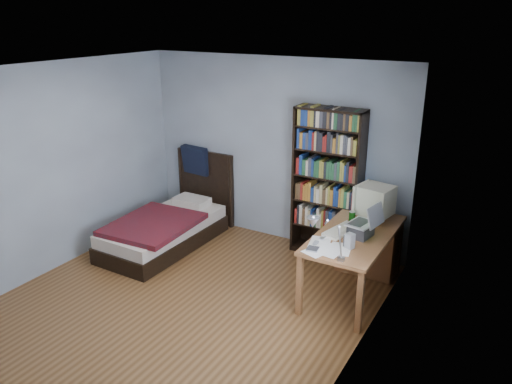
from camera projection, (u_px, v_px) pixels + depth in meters
room at (178, 198)px, 5.02m from camera, size 4.20×4.24×2.50m
desk at (365, 244)px, 5.94m from camera, size 0.75×1.53×0.73m
crt_monitor at (374, 201)px, 5.75m from camera, size 0.43×0.40×0.43m
laptop at (362, 227)px, 5.36m from camera, size 0.36×0.35×0.39m
desk_lamp at (318, 226)px, 4.48m from camera, size 0.23×0.50×0.59m
keyboard at (341, 231)px, 5.50m from camera, size 0.30×0.52×0.05m
speaker at (350, 241)px, 5.11m from camera, size 0.10×0.10×0.16m
soda_can at (352, 217)px, 5.74m from camera, size 0.07×0.07×0.13m
mouse at (360, 222)px, 5.73m from camera, size 0.07×0.12×0.04m
phone_silver at (323, 238)px, 5.34m from camera, size 0.05×0.10×0.02m
phone_grey at (316, 243)px, 5.22m from camera, size 0.05×0.09×0.02m
external_drive at (313, 249)px, 5.08m from camera, size 0.13×0.13×0.02m
bookshelf at (327, 184)px, 6.31m from camera, size 0.87×0.30×1.94m
bed at (168, 226)px, 6.83m from camera, size 1.03×1.99×1.16m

